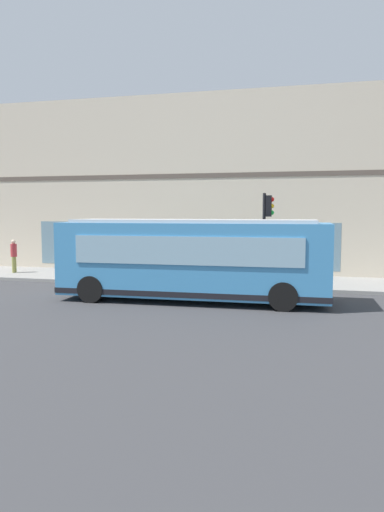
{
  "coord_description": "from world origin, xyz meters",
  "views": [
    {
      "loc": [
        -17.6,
        -6.74,
        3.37
      ],
      "look_at": [
        2.53,
        -1.75,
        1.42
      ],
      "focal_mm": 33.48,
      "sensor_mm": 36.0,
      "label": 1
    }
  ],
  "objects_px": {
    "traffic_light_near_corner": "(267,222)",
    "pedestrian_near_hydrant": "(14,254)",
    "city_bus_nearside": "(192,260)",
    "pedestrian_near_building_entrance": "(218,259)",
    "fire_hydrant": "(259,269)",
    "newspaper_vending_box": "(219,273)"
  },
  "relations": [
    {
      "from": "fire_hydrant",
      "to": "pedestrian_near_hydrant",
      "type": "distance_m",
      "value": 12.85
    },
    {
      "from": "fire_hydrant",
      "to": "pedestrian_near_hydrant",
      "type": "height_order",
      "value": "pedestrian_near_hydrant"
    },
    {
      "from": "traffic_light_near_corner",
      "to": "fire_hydrant",
      "type": "bearing_deg",
      "value": 10.91
    },
    {
      "from": "fire_hydrant",
      "to": "pedestrian_near_building_entrance",
      "type": "relative_size",
      "value": 0.47
    },
    {
      "from": "fire_hydrant",
      "to": "pedestrian_near_hydrant",
      "type": "bearing_deg",
      "value": 98.05
    },
    {
      "from": "traffic_light_near_corner",
      "to": "pedestrian_near_hydrant",
      "type": "xyz_separation_m",
      "value": [
        1.42,
        13.32,
        -1.78
      ]
    },
    {
      "from": "pedestrian_near_hydrant",
      "to": "newspaper_vending_box",
      "type": "distance_m",
      "value": 11.26
    },
    {
      "from": "fire_hydrant",
      "to": "newspaper_vending_box",
      "type": "bearing_deg",
      "value": 152.4
    },
    {
      "from": "pedestrian_near_building_entrance",
      "to": "pedestrian_near_hydrant",
      "type": "bearing_deg",
      "value": 94.23
    },
    {
      "from": "fire_hydrant",
      "to": "pedestrian_near_building_entrance",
      "type": "distance_m",
      "value": 2.21
    },
    {
      "from": "city_bus_nearside",
      "to": "pedestrian_near_hydrant",
      "type": "xyz_separation_m",
      "value": [
        4.73,
        10.85,
        -0.4
      ]
    },
    {
      "from": "city_bus_nearside",
      "to": "pedestrian_near_building_entrance",
      "type": "bearing_deg",
      "value": 0.47
    },
    {
      "from": "traffic_light_near_corner",
      "to": "pedestrian_near_hydrant",
      "type": "relative_size",
      "value": 2.3
    },
    {
      "from": "fire_hydrant",
      "to": "newspaper_vending_box",
      "type": "relative_size",
      "value": 0.82
    },
    {
      "from": "traffic_light_near_corner",
      "to": "fire_hydrant",
      "type": "xyz_separation_m",
      "value": [
        3.22,
        0.62,
        -2.42
      ]
    },
    {
      "from": "fire_hydrant",
      "to": "pedestrian_near_building_entrance",
      "type": "xyz_separation_m",
      "value": [
        -1.0,
        1.9,
        0.53
      ]
    },
    {
      "from": "traffic_light_near_corner",
      "to": "newspaper_vending_box",
      "type": "xyz_separation_m",
      "value": [
        0.34,
        2.13,
        -2.33
      ]
    },
    {
      "from": "traffic_light_near_corner",
      "to": "pedestrian_near_hydrant",
      "type": "distance_m",
      "value": 13.52
    },
    {
      "from": "fire_hydrant",
      "to": "pedestrian_near_building_entrance",
      "type": "height_order",
      "value": "pedestrian_near_building_entrance"
    },
    {
      "from": "city_bus_nearside",
      "to": "pedestrian_near_building_entrance",
      "type": "distance_m",
      "value": 5.55
    },
    {
      "from": "newspaper_vending_box",
      "to": "pedestrian_near_hydrant",
      "type": "bearing_deg",
      "value": 84.48
    },
    {
      "from": "pedestrian_near_hydrant",
      "to": "pedestrian_near_building_entrance",
      "type": "xyz_separation_m",
      "value": [
        0.8,
        -10.81,
        -0.11
      ]
    }
  ]
}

